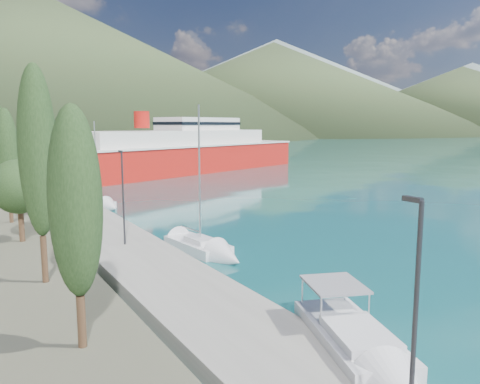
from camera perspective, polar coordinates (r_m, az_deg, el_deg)
ground at (r=137.01m, az=-23.60°, el=3.99°), size 1400.00×1400.00×0.00m
quay at (r=43.27m, az=-18.77°, el=-3.00°), size 5.00×88.00×0.80m
hills_far at (r=656.94m, az=-17.66°, el=13.87°), size 1480.00×900.00×180.00m
hills_near at (r=407.05m, az=-14.81°, el=13.70°), size 1010.00×520.00×115.00m
tree_row at (r=47.92m, az=-27.17°, el=3.98°), size 4.13×65.44×10.70m
lamp_posts at (r=31.08m, az=-14.25°, el=-0.19°), size 0.15×46.26×6.06m
motor_cruiser at (r=17.17m, az=15.32°, el=-19.82°), size 5.08×8.54×3.03m
sailboat_near at (r=30.66m, az=-3.38°, el=-7.31°), size 3.04×7.61×10.64m
sailboat_mid at (r=50.05m, az=-16.30°, el=-1.56°), size 3.48×6.88×9.67m
ferry at (r=84.27m, az=-7.61°, el=4.70°), size 56.97×31.33×11.21m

